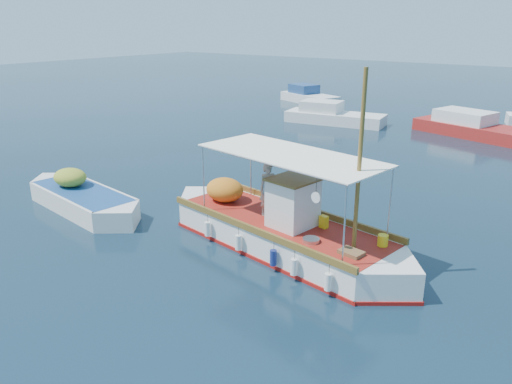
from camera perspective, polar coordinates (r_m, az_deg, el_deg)
The scene contains 6 objects.
ground at distance 17.49m, azimuth 1.70°, elevation -5.60°, with size 160.00×160.00×0.00m, color black.
fishing_caique at distance 16.87m, azimuth 2.67°, elevation -4.49°, with size 10.27×4.03×6.34m.
dinghy at distance 21.49m, azimuth -19.26°, elevation -0.86°, with size 7.11×2.69×1.75m.
bg_boat_nw at distance 38.06m, azimuth 8.69°, elevation 8.52°, with size 7.52×3.49×1.80m.
bg_boat_n at distance 36.17m, azimuth 24.02°, elevation 6.55°, with size 9.21×5.19×1.80m.
bg_boat_far_w at distance 47.77m, azimuth 6.01°, elevation 10.74°, with size 6.47×4.24×1.80m.
Camera 1 is at (8.94, -13.15, 7.28)m, focal length 35.00 mm.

